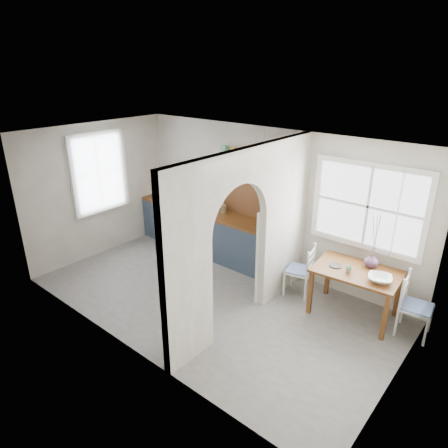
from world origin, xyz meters
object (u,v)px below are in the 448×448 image
Objects in this scene: dining_table at (354,293)px; chair_left at (299,270)px; chair_right at (417,306)px; vase at (371,260)px; kettle at (263,220)px.

dining_table is 1.39× the size of chair_left.
dining_table is 0.96m from chair_left.
chair_right is 4.26× the size of vase.
kettle is at bearing 168.45° from dining_table.
chair_left is at bearing 175.20° from dining_table.
dining_table is at bearing -114.77° from vase.
vase is at bearing -12.61° from kettle.
vase reaches higher than chair_right.
kettle reaches higher than chair_left.
chair_right is 0.87m from vase.
chair_right reaches higher than chair_left.
kettle is (-0.91, 0.23, 0.58)m from chair_left.
chair_right is at bearing 1.99° from dining_table.
kettle reaches higher than dining_table.
chair_left is (-0.95, 0.01, 0.06)m from dining_table.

